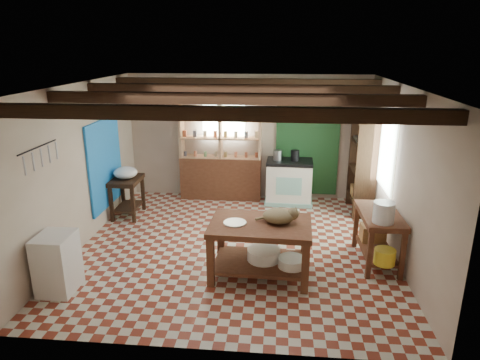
# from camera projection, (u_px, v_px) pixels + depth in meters

# --- Properties ---
(floor) EXTENTS (5.00, 5.00, 0.02)m
(floor) POSITION_uv_depth(u_px,v_px,m) (235.00, 247.00, 7.02)
(floor) COLOR maroon
(floor) RESTS_ON ground
(ceiling) EXTENTS (5.00, 5.00, 0.02)m
(ceiling) POSITION_uv_depth(u_px,v_px,m) (235.00, 85.00, 6.23)
(ceiling) COLOR #4F4F54
(ceiling) RESTS_ON wall_back
(wall_back) EXTENTS (5.00, 0.04, 2.60)m
(wall_back) POSITION_uv_depth(u_px,v_px,m) (248.00, 137.00, 8.99)
(wall_back) COLOR #C2AF9C
(wall_back) RESTS_ON floor
(wall_front) EXTENTS (5.00, 0.04, 2.60)m
(wall_front) POSITION_uv_depth(u_px,v_px,m) (209.00, 241.00, 4.25)
(wall_front) COLOR #C2AF9C
(wall_front) RESTS_ON floor
(wall_left) EXTENTS (0.04, 5.00, 2.60)m
(wall_left) POSITION_uv_depth(u_px,v_px,m) (80.00, 166.00, 6.84)
(wall_left) COLOR #C2AF9C
(wall_left) RESTS_ON floor
(wall_right) EXTENTS (0.04, 5.00, 2.60)m
(wall_right) POSITION_uv_depth(u_px,v_px,m) (401.00, 175.00, 6.40)
(wall_right) COLOR #C2AF9C
(wall_right) RESTS_ON floor
(ceiling_beams) EXTENTS (5.00, 3.80, 0.15)m
(ceiling_beams) POSITION_uv_depth(u_px,v_px,m) (235.00, 93.00, 6.26)
(ceiling_beams) COLOR #311D11
(ceiling_beams) RESTS_ON ceiling
(blue_wall_patch) EXTENTS (0.04, 1.40, 1.60)m
(blue_wall_patch) POSITION_uv_depth(u_px,v_px,m) (105.00, 164.00, 7.76)
(blue_wall_patch) COLOR blue
(blue_wall_patch) RESTS_ON wall_left
(green_wall_patch) EXTENTS (1.30, 0.04, 2.30)m
(green_wall_patch) POSITION_uv_depth(u_px,v_px,m) (307.00, 141.00, 8.87)
(green_wall_patch) COLOR #1C4620
(green_wall_patch) RESTS_ON wall_back
(window_back) EXTENTS (0.90, 0.02, 0.80)m
(window_back) POSITION_uv_depth(u_px,v_px,m) (224.00, 118.00, 8.90)
(window_back) COLOR silver
(window_back) RESTS_ON wall_back
(window_right) EXTENTS (0.02, 1.30, 1.20)m
(window_right) POSITION_uv_depth(u_px,v_px,m) (385.00, 152.00, 7.32)
(window_right) COLOR silver
(window_right) RESTS_ON wall_right
(utensil_rail) EXTENTS (0.06, 0.90, 0.28)m
(utensil_rail) POSITION_uv_depth(u_px,v_px,m) (39.00, 156.00, 5.56)
(utensil_rail) COLOR black
(utensil_rail) RESTS_ON wall_left
(pot_rack) EXTENTS (0.86, 0.12, 0.36)m
(pot_rack) POSITION_uv_depth(u_px,v_px,m) (311.00, 98.00, 8.19)
(pot_rack) COLOR black
(pot_rack) RESTS_ON ceiling
(shelving_unit) EXTENTS (1.70, 0.34, 2.20)m
(shelving_unit) POSITION_uv_depth(u_px,v_px,m) (221.00, 148.00, 8.92)
(shelving_unit) COLOR tan
(shelving_unit) RESTS_ON floor
(tall_rack) EXTENTS (0.40, 0.86, 2.00)m
(tall_rack) POSITION_uv_depth(u_px,v_px,m) (363.00, 162.00, 8.22)
(tall_rack) COLOR #311D11
(tall_rack) RESTS_ON floor
(work_table) EXTENTS (1.44, 0.99, 0.80)m
(work_table) POSITION_uv_depth(u_px,v_px,m) (260.00, 249.00, 6.06)
(work_table) COLOR brown
(work_table) RESTS_ON floor
(stove) EXTENTS (0.95, 0.66, 0.91)m
(stove) POSITION_uv_depth(u_px,v_px,m) (289.00, 182.00, 8.84)
(stove) COLOR silver
(stove) RESTS_ON floor
(prep_table) EXTENTS (0.53, 0.76, 0.75)m
(prep_table) POSITION_uv_depth(u_px,v_px,m) (128.00, 197.00, 8.18)
(prep_table) COLOR #311D11
(prep_table) RESTS_ON floor
(white_cabinet) EXTENTS (0.45, 0.54, 0.80)m
(white_cabinet) POSITION_uv_depth(u_px,v_px,m) (57.00, 263.00, 5.66)
(white_cabinet) COLOR white
(white_cabinet) RESTS_ON floor
(right_counter) EXTENTS (0.59, 1.13, 0.80)m
(right_counter) POSITION_uv_depth(u_px,v_px,m) (378.00, 238.00, 6.41)
(right_counter) COLOR brown
(right_counter) RESTS_ON floor
(cat) EXTENTS (0.49, 0.40, 0.20)m
(cat) POSITION_uv_depth(u_px,v_px,m) (279.00, 216.00, 5.92)
(cat) COLOR #968257
(cat) RESTS_ON work_table
(steel_tray) EXTENTS (0.33, 0.33, 0.02)m
(steel_tray) POSITION_uv_depth(u_px,v_px,m) (235.00, 223.00, 5.93)
(steel_tray) COLOR #A7A7AE
(steel_tray) RESTS_ON work_table
(basin_large) EXTENTS (0.49, 0.49, 0.17)m
(basin_large) POSITION_uv_depth(u_px,v_px,m) (264.00, 254.00, 6.13)
(basin_large) COLOR white
(basin_large) RESTS_ON work_table
(basin_small) EXTENTS (0.39, 0.39, 0.13)m
(basin_small) POSITION_uv_depth(u_px,v_px,m) (291.00, 262.00, 5.94)
(basin_small) COLOR white
(basin_small) RESTS_ON work_table
(kettle_left) EXTENTS (0.18, 0.18, 0.21)m
(kettle_left) POSITION_uv_depth(u_px,v_px,m) (278.00, 155.00, 8.70)
(kettle_left) COLOR #A7A7AE
(kettle_left) RESTS_ON stove
(kettle_right) EXTENTS (0.18, 0.18, 0.21)m
(kettle_right) POSITION_uv_depth(u_px,v_px,m) (295.00, 156.00, 8.65)
(kettle_right) COLOR black
(kettle_right) RESTS_ON stove
(enamel_bowl) EXTENTS (0.45, 0.45, 0.22)m
(enamel_bowl) POSITION_uv_depth(u_px,v_px,m) (125.00, 173.00, 8.04)
(enamel_bowl) COLOR white
(enamel_bowl) RESTS_ON prep_table
(white_bucket) EXTENTS (0.30, 0.30, 0.29)m
(white_bucket) POSITION_uv_depth(u_px,v_px,m) (384.00, 212.00, 5.92)
(white_bucket) COLOR white
(white_bucket) RESTS_ON right_counter
(wicker_basket) EXTENTS (0.37, 0.30, 0.25)m
(wicker_basket) POSITION_uv_depth(u_px,v_px,m) (373.00, 233.00, 6.71)
(wicker_basket) COLOR #AB7945
(wicker_basket) RESTS_ON right_counter
(yellow_tub) EXTENTS (0.30, 0.30, 0.22)m
(yellow_tub) POSITION_uv_depth(u_px,v_px,m) (385.00, 257.00, 6.01)
(yellow_tub) COLOR yellow
(yellow_tub) RESTS_ON right_counter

